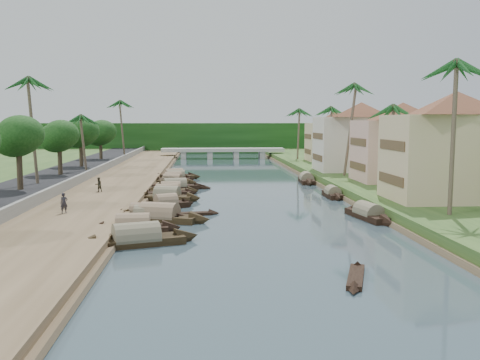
{
  "coord_description": "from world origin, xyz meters",
  "views": [
    {
      "loc": [
        -4.65,
        -50.68,
        8.66
      ],
      "look_at": [
        -0.46,
        9.11,
        2.0
      ],
      "focal_mm": 40.0,
      "sensor_mm": 36.0,
      "label": 1
    }
  ],
  "objects": [
    {
      "name": "sampan_16",
      "position": [
        9.93,
        23.16,
        0.41
      ],
      "size": [
        2.3,
        8.88,
        2.15
      ],
      "rotation": [
        0.0,
        0.0,
        1.49
      ],
      "color": "black",
      "rests_on": "ground"
    },
    {
      "name": "palm_2",
      "position": [
        15.0,
        20.98,
        13.13
      ],
      "size": [
        3.2,
        3.2,
        13.79
      ],
      "color": "brown",
      "rests_on": "ground"
    },
    {
      "name": "sampan_13",
      "position": [
        -8.99,
        29.94,
        0.41
      ],
      "size": [
        7.86,
        3.59,
        2.13
      ],
      "rotation": [
        0.0,
        0.0,
        0.27
      ],
      "color": "black",
      "rests_on": "ground"
    },
    {
      "name": "canoe_0",
      "position": [
        3.7,
        -22.64,
        0.1
      ],
      "size": [
        2.73,
        6.06,
        0.81
      ],
      "rotation": [
        0.0,
        0.0,
        1.24
      ],
      "color": "black",
      "rests_on": "ground"
    },
    {
      "name": "building_far",
      "position": [
        18.99,
        28.0,
        6.38
      ],
      "size": [
        15.59,
        15.59,
        10.2
      ],
      "color": "beige",
      "rests_on": "right_bank"
    },
    {
      "name": "sampan_8",
      "position": [
        -8.46,
        12.68,
        0.41
      ],
      "size": [
        6.87,
        1.99,
        2.13
      ],
      "rotation": [
        0.0,
        0.0,
        0.03
      ],
      "color": "black",
      "rests_on": "ground"
    },
    {
      "name": "sampan_14",
      "position": [
        10.01,
        -4.85,
        0.41
      ],
      "size": [
        3.03,
        8.74,
        2.1
      ],
      "rotation": [
        0.0,
        0.0,
        1.74
      ],
      "color": "black",
      "rests_on": "ground"
    },
    {
      "name": "left_bank",
      "position": [
        -16.0,
        20.0,
        0.4
      ],
      "size": [
        10.0,
        180.0,
        0.8
      ],
      "primitive_type": "cube",
      "color": "brown",
      "rests_on": "ground"
    },
    {
      "name": "sampan_0",
      "position": [
        -9.31,
        -13.71,
        0.42
      ],
      "size": [
        9.4,
        4.74,
        2.41
      ],
      "rotation": [
        0.0,
        0.0,
        0.33
      ],
      "color": "black",
      "rests_on": "ground"
    },
    {
      "name": "sampan_10",
      "position": [
        -8.82,
        22.62,
        0.41
      ],
      "size": [
        7.22,
        3.37,
        1.99
      ],
      "rotation": [
        0.0,
        0.0,
        -0.28
      ],
      "color": "black",
      "rests_on": "ground"
    },
    {
      "name": "ground",
      "position": [
        0.0,
        0.0,
        0.0
      ],
      "size": [
        220.0,
        220.0,
        0.0
      ],
      "primitive_type": "plane",
      "color": "#354750",
      "rests_on": "ground"
    },
    {
      "name": "sampan_2",
      "position": [
        -8.44,
        -4.77,
        0.42
      ],
      "size": [
        9.6,
        4.84,
        2.46
      ],
      "rotation": [
        0.0,
        0.0,
        -0.33
      ],
      "color": "black",
      "rests_on": "ground"
    },
    {
      "name": "building_distant",
      "position": [
        19.99,
        48.0,
        5.88
      ],
      "size": [
        12.62,
        12.62,
        9.2
      ],
      "color": "#D2B48C",
      "rests_on": "right_bank"
    },
    {
      "name": "treeline",
      "position": [
        0.0,
        100.0,
        4.0
      ],
      "size": [
        120.0,
        14.0,
        8.0
      ],
      "color": "#0F330E",
      "rests_on": "ground"
    },
    {
      "name": "sampan_5",
      "position": [
        -8.34,
        2.4,
        0.41
      ],
      "size": [
        6.32,
        3.89,
        2.02
      ],
      "rotation": [
        0.0,
        0.0,
        0.41
      ],
      "color": "black",
      "rests_on": "ground"
    },
    {
      "name": "person_far",
      "position": [
        -16.19,
        8.97,
        1.62
      ],
      "size": [
        1.01,
        0.98,
        1.64
      ],
      "primitive_type": "imported",
      "rotation": [
        0.0,
        0.0,
        3.8
      ],
      "color": "#343224",
      "rests_on": "left_bank"
    },
    {
      "name": "sampan_3",
      "position": [
        -9.26,
        -4.72,
        0.41
      ],
      "size": [
        7.51,
        2.46,
        2.02
      ],
      "rotation": [
        0.0,
        0.0,
        -0.13
      ],
      "color": "black",
      "rests_on": "ground"
    },
    {
      "name": "palm_0",
      "position": [
        15.0,
        -9.88,
        12.84
      ],
      "size": [
        3.2,
        3.2,
        13.51
      ],
      "color": "brown",
      "rests_on": "ground"
    },
    {
      "name": "tree_5",
      "position": [
        -24.0,
        52.56,
        6.29
      ],
      "size": [
        5.44,
        5.44,
        7.19
      ],
      "color": "#463A28",
      "rests_on": "ground"
    },
    {
      "name": "palm_5",
      "position": [
        -24.0,
        12.59,
        13.11
      ],
      "size": [
        3.2,
        3.2,
        13.58
      ],
      "color": "brown",
      "rests_on": "ground"
    },
    {
      "name": "building_mid",
      "position": [
        19.99,
        14.0,
        6.13
      ],
      "size": [
        14.11,
        14.11,
        9.7
      ],
      "color": "#D6A497",
      "rests_on": "right_bank"
    },
    {
      "name": "road",
      "position": [
        -24.5,
        20.0,
        0.7
      ],
      "size": [
        8.0,
        180.0,
        1.4
      ],
      "primitive_type": "cube",
      "color": "black",
      "rests_on": "ground"
    },
    {
      "name": "tree_3",
      "position": [
        -24.0,
        23.21,
        6.48
      ],
      "size": [
        4.81,
        4.81,
        7.14
      ],
      "color": "#463A28",
      "rests_on": "ground"
    },
    {
      "name": "canoe_2",
      "position": [
        -6.07,
        17.04,
        0.1
      ],
      "size": [
        5.15,
        1.18,
        0.74
      ],
      "rotation": [
        0.0,
        0.0,
        0.09
      ],
      "color": "black",
      "rests_on": "ground"
    },
    {
      "name": "tree_4",
      "position": [
        -24.0,
        36.0,
        6.68
      ],
      "size": [
        5.3,
        5.3,
        7.54
      ],
      "color": "#463A28",
      "rests_on": "ground"
    },
    {
      "name": "sampan_11",
      "position": [
        -8.96,
        25.33,
        0.41
      ],
      "size": [
        7.13,
        4.19,
        2.06
      ],
      "rotation": [
        0.0,
        0.0,
        0.4
      ],
      "color": "black",
      "rests_on": "ground"
    },
    {
      "name": "palm_1",
      "position": [
        16.0,
        6.85,
        9.98
      ],
      "size": [
        3.2,
        3.2,
        10.54
      ],
      "color": "brown",
      "rests_on": "ground"
    },
    {
      "name": "sampan_4",
      "position": [
        -9.86,
        -3.45,
        0.41
      ],
      "size": [
        7.12,
        2.67,
        2.01
      ],
      "rotation": [
        0.0,
        0.0,
        -0.17
      ],
      "color": "black",
      "rests_on": "ground"
    },
    {
      "name": "sampan_6",
      "position": [
        -8.55,
        7.44,
        0.42
      ],
      "size": [
        7.98,
        3.59,
        2.31
      ],
      "rotation": [
        0.0,
        0.0,
        -0.24
      ],
      "color": "black",
      "rests_on": "ground"
    },
    {
      "name": "tree_6",
      "position": [
        24.0,
        30.33,
        5.86
      ],
      "size": [
        4.58,
        4.58,
        6.62
      ],
      "color": "#463A28",
      "rests_on": "ground"
    },
    {
      "name": "bridge",
      "position": [
        0.0,
        72.0,
        1.72
      ],
      "size": [
        28.0,
        4.0,
        2.4
      ],
      "color": "#A5A69B",
      "rests_on": "ground"
    },
    {
      "name": "palm_3",
      "position": [
        16.0,
        37.67,
        10.55
      ],
      "size": [
        3.2,
        3.2,
        11.1
      ],
      "color": "brown",
      "rests_on": "ground"
    },
    {
      "name": "building_near",
      "position": [
        18.99,
        -2.0,
        6.38
      ],
      "size": [
        14.85,
        14.85,
        10.2
      ],
      "color": "#D2B48C",
      "rests_on": "right_bank"
    },
    {
      "name": "palm_7",
      "position": [
        14.0,
        53.03,
        10.54
      ],
      "size": [
        3.2,
        3.2,
        11.12
      ],
      "color": "brown",
      "rests_on": "ground"
    },
    {
      "name": "tree_2",
      "position": [
        -24.0,
        7.1,
        6.93
      ],
      "size": [
        4.82,
        4.82,
        7.61
      ],
      "color": "#463A28",
      "rests_on": "ground"
    },
    {
      "name": "palm_8",
      "position": [
        -20.5,
        58.08,
        12.19
      ],
      "size": [
        3.2,
        3.2,
        12.62
      ],
      "color": "brown",
      "rests_on": "ground"
    },
    {
      "name": "person_near",
      "position": [
        -16.49,
        -4.69,
        1.68
      ],
      "size": [
        0.76,
        0.67,
        1.75
      ],
      "primitive_type": "imported",
      "rotation": [
        0.0,
        0.0,
        0.5
      ],
      "color": "#242229",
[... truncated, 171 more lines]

